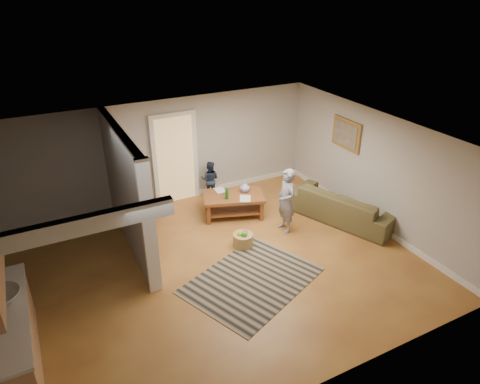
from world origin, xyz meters
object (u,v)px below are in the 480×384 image
(child, at_px, (285,230))
(toy_basket, at_px, (243,239))
(coffee_table, at_px, (234,199))
(sofa, at_px, (341,219))
(toddler, at_px, (211,197))
(tv_console, at_px, (134,201))
(speaker_right, at_px, (129,193))
(speaker_left, at_px, (144,228))

(child, bearing_deg, toy_basket, -80.68)
(coffee_table, xyz_separation_m, toy_basket, (-0.40, -1.20, -0.26))
(sofa, height_order, toddler, toddler)
(tv_console, relative_size, speaker_right, 1.10)
(coffee_table, height_order, toy_basket, coffee_table)
(coffee_table, xyz_separation_m, child, (0.69, -1.08, -0.41))
(sofa, relative_size, child, 1.68)
(child, bearing_deg, tv_console, -115.78)
(speaker_right, height_order, toy_basket, speaker_right)
(speaker_right, xyz_separation_m, child, (2.79, -2.16, -0.57))
(sofa, relative_size, coffee_table, 1.57)
(tv_console, height_order, child, tv_console)
(speaker_left, xyz_separation_m, toddler, (2.07, 1.50, -0.51))
(toy_basket, bearing_deg, speaker_right, 126.82)
(sofa, bearing_deg, coffee_table, 36.36)
(toy_basket, height_order, child, child)
(sofa, relative_size, tv_console, 1.92)
(coffee_table, bearing_deg, toddler, 96.69)
(sofa, height_order, coffee_table, coffee_table)
(toddler, bearing_deg, sofa, 169.26)
(sofa, bearing_deg, child, 59.80)
(child, bearing_deg, speaker_right, -124.84)
(sofa, distance_m, tv_console, 4.61)
(sofa, distance_m, child, 1.41)
(child, bearing_deg, coffee_table, -144.57)
(coffee_table, relative_size, speaker_left, 1.51)
(sofa, xyz_separation_m, speaker_right, (-4.18, 2.35, 0.57))
(speaker_left, xyz_separation_m, speaker_right, (0.10, 1.50, 0.06))
(coffee_table, height_order, speaker_right, speaker_right)
(child, bearing_deg, toddler, -156.45)
(speaker_left, bearing_deg, sofa, 6.23)
(toy_basket, relative_size, child, 0.29)
(speaker_right, bearing_deg, child, -26.57)
(toy_basket, xyz_separation_m, child, (1.08, 0.12, -0.15))
(speaker_right, bearing_deg, speaker_left, -82.49)
(tv_console, distance_m, speaker_right, 0.62)
(sofa, xyz_separation_m, toddler, (-2.21, 2.35, 0.00))
(toy_basket, distance_m, toddler, 2.30)
(speaker_left, distance_m, toddler, 2.61)
(sofa, xyz_separation_m, coffee_table, (-2.08, 1.27, 0.41))
(coffee_table, xyz_separation_m, speaker_right, (-2.10, 1.08, 0.15))
(coffee_table, xyz_separation_m, tv_console, (-2.14, 0.47, 0.26))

